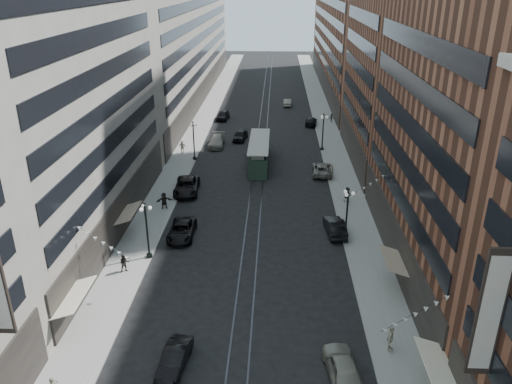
% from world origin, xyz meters
% --- Properties ---
extents(ground, '(220.00, 220.00, 0.00)m').
position_xyz_m(ground, '(0.00, 60.00, 0.00)').
color(ground, black).
rests_on(ground, ground).
extents(sidewalk_west, '(4.00, 180.00, 0.15)m').
position_xyz_m(sidewalk_west, '(-11.00, 70.00, 0.07)').
color(sidewalk_west, gray).
rests_on(sidewalk_west, ground).
extents(sidewalk_east, '(4.00, 180.00, 0.15)m').
position_xyz_m(sidewalk_east, '(11.00, 70.00, 0.07)').
color(sidewalk_east, gray).
rests_on(sidewalk_east, ground).
extents(rail_west, '(0.12, 180.00, 0.02)m').
position_xyz_m(rail_west, '(-0.70, 70.00, 0.01)').
color(rail_west, '#2D2D33').
rests_on(rail_west, ground).
extents(rail_east, '(0.12, 180.00, 0.02)m').
position_xyz_m(rail_east, '(0.70, 70.00, 0.01)').
color(rail_east, '#2D2D33').
rests_on(rail_east, ground).
extents(building_west_mid, '(8.00, 36.00, 28.00)m').
position_xyz_m(building_west_mid, '(-17.00, 33.00, 14.00)').
color(building_west_mid, gray).
rests_on(building_west_mid, ground).
extents(building_west_far, '(8.00, 90.00, 26.00)m').
position_xyz_m(building_west_far, '(-17.00, 96.00, 13.00)').
color(building_west_far, gray).
rests_on(building_west_far, ground).
extents(building_east_mid, '(8.00, 30.00, 24.00)m').
position_xyz_m(building_east_mid, '(17.00, 28.00, 12.00)').
color(building_east_mid, brown).
rests_on(building_east_mid, ground).
extents(building_east_tower, '(8.00, 26.00, 42.00)m').
position_xyz_m(building_east_tower, '(17.00, 56.00, 21.00)').
color(building_east_tower, brown).
rests_on(building_east_tower, ground).
extents(building_east_far, '(8.00, 72.00, 24.00)m').
position_xyz_m(building_east_far, '(17.00, 105.00, 12.00)').
color(building_east_far, brown).
rests_on(building_east_far, ground).
extents(lamppost_sw_far, '(1.03, 1.14, 5.52)m').
position_xyz_m(lamppost_sw_far, '(-9.20, 28.00, 3.10)').
color(lamppost_sw_far, black).
rests_on(lamppost_sw_far, sidewalk_west).
extents(lamppost_sw_mid, '(1.03, 1.14, 5.52)m').
position_xyz_m(lamppost_sw_mid, '(-9.20, 55.00, 3.10)').
color(lamppost_sw_mid, black).
rests_on(lamppost_sw_mid, sidewalk_west).
extents(lamppost_se_far, '(1.03, 1.14, 5.52)m').
position_xyz_m(lamppost_se_far, '(9.20, 32.00, 3.10)').
color(lamppost_se_far, black).
rests_on(lamppost_se_far, sidewalk_east).
extents(lamppost_se_mid, '(1.03, 1.14, 5.52)m').
position_xyz_m(lamppost_se_mid, '(9.20, 60.00, 3.10)').
color(lamppost_se_mid, black).
rests_on(lamppost_se_mid, sidewalk_east).
extents(streetcar, '(2.70, 12.19, 3.37)m').
position_xyz_m(streetcar, '(0.00, 53.71, 1.56)').
color(streetcar, '#213528').
rests_on(streetcar, ground).
extents(car_2, '(2.52, 5.35, 1.48)m').
position_xyz_m(car_2, '(-6.93, 32.25, 0.74)').
color(car_2, black).
rests_on(car_2, ground).
extents(car_4, '(2.52, 5.08, 1.66)m').
position_xyz_m(car_4, '(6.80, 13.75, 0.83)').
color(car_4, gray).
rests_on(car_4, ground).
extents(car_5, '(1.96, 4.39, 1.40)m').
position_xyz_m(car_5, '(-4.19, 14.23, 0.70)').
color(car_5, black).
rests_on(car_5, ground).
extents(pedestrian_2, '(0.94, 0.74, 1.71)m').
position_xyz_m(pedestrian_2, '(-10.73, 25.45, 1.00)').
color(pedestrian_2, black).
rests_on(pedestrian_2, sidewalk_west).
extents(pedestrian_4, '(0.90, 1.24, 1.93)m').
position_xyz_m(pedestrian_4, '(10.35, 16.33, 1.11)').
color(pedestrian_4, beige).
rests_on(pedestrian_4, sidewalk_east).
extents(car_7, '(3.12, 6.17, 1.67)m').
position_xyz_m(car_7, '(-8.32, 43.38, 0.84)').
color(car_7, black).
rests_on(car_7, ground).
extents(car_8, '(2.30, 5.57, 1.61)m').
position_xyz_m(car_8, '(-6.80, 61.60, 0.81)').
color(car_8, slate).
rests_on(car_8, ground).
extents(car_9, '(2.37, 4.88, 1.61)m').
position_xyz_m(car_9, '(-7.46, 77.23, 0.80)').
color(car_9, black).
rests_on(car_9, ground).
extents(car_10, '(2.13, 4.95, 1.58)m').
position_xyz_m(car_10, '(8.38, 33.56, 0.79)').
color(car_10, black).
rests_on(car_10, ground).
extents(car_11, '(2.73, 5.41, 1.47)m').
position_xyz_m(car_11, '(8.40, 50.22, 0.73)').
color(car_11, '#65625A').
rests_on(car_11, ground).
extents(car_12, '(2.47, 4.94, 1.38)m').
position_xyz_m(car_12, '(8.40, 74.15, 0.69)').
color(car_12, black).
rests_on(car_12, ground).
extents(car_13, '(2.44, 4.81, 1.57)m').
position_xyz_m(car_13, '(-3.40, 64.79, 0.79)').
color(car_13, black).
rests_on(car_13, ground).
extents(car_14, '(1.61, 4.33, 1.41)m').
position_xyz_m(car_14, '(4.48, 88.18, 0.71)').
color(car_14, gray).
rests_on(car_14, ground).
extents(pedestrian_5, '(1.82, 1.10, 1.89)m').
position_xyz_m(pedestrian_5, '(-10.02, 38.51, 1.10)').
color(pedestrian_5, black).
rests_on(pedestrian_5, sidewalk_west).
extents(pedestrian_6, '(1.12, 0.56, 1.86)m').
position_xyz_m(pedestrian_6, '(-11.38, 57.62, 1.08)').
color(pedestrian_6, beige).
rests_on(pedestrian_6, sidewalk_west).
extents(pedestrian_7, '(0.95, 0.97, 1.80)m').
position_xyz_m(pedestrian_7, '(10.49, 41.21, 1.05)').
color(pedestrian_7, black).
rests_on(pedestrian_7, sidewalk_east).
extents(pedestrian_8, '(0.72, 0.58, 1.72)m').
position_xyz_m(pedestrian_8, '(9.50, 49.04, 1.01)').
color(pedestrian_8, '#A79F8A').
rests_on(pedestrian_8, sidewalk_east).
extents(pedestrian_9, '(1.02, 0.52, 1.52)m').
position_xyz_m(pedestrian_9, '(12.10, 75.66, 0.91)').
color(pedestrian_9, black).
rests_on(pedestrian_9, sidewalk_east).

